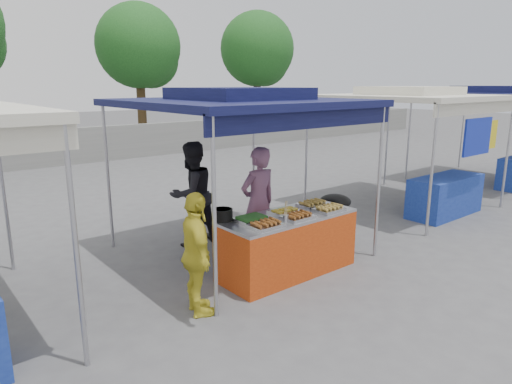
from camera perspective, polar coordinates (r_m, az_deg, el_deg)
ground_plane at (r=6.70m, az=3.31°, el=-9.69°), size 80.00×80.00×0.00m
back_wall at (r=16.20m, az=-24.17°, el=5.05°), size 40.00×0.25×1.20m
main_canopy at (r=6.91m, az=-1.98°, el=11.26°), size 3.20×3.20×2.57m
neighbor_stall_right at (r=10.14m, az=20.31°, el=6.76°), size 3.20×3.20×2.57m
neighbor_stall_far at (r=13.73m, az=28.93°, el=7.46°), size 3.20×3.20×2.57m
tree_2 at (r=19.87m, az=-14.15°, el=16.85°), size 3.44×3.37×5.79m
tree_3 at (r=22.57m, az=0.36°, el=17.04°), size 3.51×3.45×5.94m
vendor_table at (r=6.48m, az=3.96°, el=-6.50°), size 2.00×0.80×0.85m
food_tray_fl at (r=5.78m, az=1.24°, el=-4.17°), size 0.42×0.30×0.07m
food_tray_fm at (r=6.16m, az=5.24°, el=-3.10°), size 0.42×0.30×0.07m
food_tray_fr at (r=6.58m, az=9.11°, el=-2.13°), size 0.42×0.30×0.07m
food_tray_bl at (r=6.04m, az=-0.55°, el=-3.38°), size 0.42×0.30×0.07m
food_tray_bm at (r=6.40m, az=3.62°, el=-2.42°), size 0.42×0.30×0.07m
food_tray_br at (r=6.81m, az=7.07°, el=-1.53°), size 0.42×0.30×0.07m
cooking_pot at (r=6.09m, az=-4.21°, el=-2.84°), size 0.27×0.27×0.16m
skewer_cup at (r=6.03m, az=3.74°, el=-3.29°), size 0.07×0.07×0.09m
wok_burner at (r=7.65m, az=9.81°, el=-2.84°), size 0.51×0.51×0.87m
crate_left at (r=6.79m, az=-2.62°, el=-7.96°), size 0.52×0.37×0.31m
crate_right at (r=7.19m, az=0.76°, el=-6.67°), size 0.53×0.37×0.32m
crate_stacked at (r=7.09m, az=0.77°, el=-4.35°), size 0.49×0.34×0.29m
vendor_woman at (r=6.90m, az=0.28°, el=-1.41°), size 0.63×0.41×1.72m
helper_man at (r=7.55m, az=-8.01°, el=-0.25°), size 0.93×0.78×1.72m
customer_person at (r=5.28m, az=-7.43°, el=-7.78°), size 0.60×0.92×1.46m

